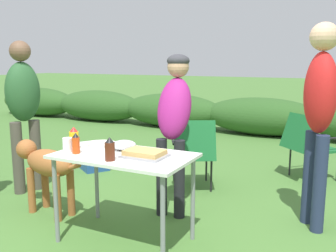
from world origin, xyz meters
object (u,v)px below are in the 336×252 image
object	(u,v)px
hot_sauce_bottle	(76,144)
mixing_bowl	(124,145)
mustard_bottle	(74,138)
bbq_sauce_bottle	(110,149)
food_tray	(145,154)
camp_chair_green_behind_table	(193,150)
standing_person_in_red_jacket	(24,103)
dog	(46,165)
camp_chair_near_hedge	(308,143)
paper_cup_stack	(68,145)
folding_table	(124,164)
standing_person_in_dark_puffer	(320,106)
standing_person_in_gray_fleece	(174,114)
cooler_box	(93,156)
plate_stack	(102,144)

from	to	relation	value
hot_sauce_bottle	mixing_bowl	bearing A→B (deg)	46.41
mustard_bottle	bbq_sauce_bottle	bearing A→B (deg)	-19.54
food_tray	camp_chair_green_behind_table	bearing A→B (deg)	97.25
bbq_sauce_bottle	standing_person_in_red_jacket	size ratio (longest dim) A/B	0.11
dog	camp_chair_near_hedge	xyz separation A→B (m)	(2.14, 2.24, -0.01)
paper_cup_stack	bbq_sauce_bottle	xyz separation A→B (m)	(0.46, -0.06, 0.03)
mustard_bottle	hot_sauce_bottle	distance (m)	0.17
food_tray	mustard_bottle	bearing A→B (deg)	-177.35
folding_table	standing_person_in_dark_puffer	distance (m)	1.73
mixing_bowl	standing_person_in_gray_fleece	xyz separation A→B (m)	(0.19, 0.59, 0.20)
camp_chair_near_hedge	cooler_box	world-z (taller)	camp_chair_near_hedge
camp_chair_green_behind_table	bbq_sauce_bottle	bearing A→B (deg)	-118.88
mustard_bottle	camp_chair_near_hedge	xyz separation A→B (m)	(1.62, 2.42, -0.36)
mixing_bowl	dog	size ratio (longest dim) A/B	0.22
standing_person_in_dark_puffer	camp_chair_near_hedge	bearing A→B (deg)	156.43
bbq_sauce_bottle	standing_person_in_dark_puffer	distance (m)	1.81
folding_table	plate_stack	xyz separation A→B (m)	(-0.33, 0.16, 0.09)
standing_person_in_dark_puffer	mustard_bottle	bearing A→B (deg)	-93.59
mustard_bottle	camp_chair_green_behind_table	world-z (taller)	mustard_bottle
mixing_bowl	paper_cup_stack	xyz separation A→B (m)	(-0.36, -0.28, 0.02)
standing_person_in_red_jacket	plate_stack	bearing A→B (deg)	-86.16
standing_person_in_red_jacket	standing_person_in_dark_puffer	distance (m)	3.04
folding_table	food_tray	distance (m)	0.22
folding_table	standing_person_in_red_jacket	xyz separation A→B (m)	(-1.65, 0.52, 0.35)
paper_cup_stack	standing_person_in_dark_puffer	world-z (taller)	standing_person_in_dark_puffer
hot_sauce_bottle	camp_chair_green_behind_table	bearing A→B (deg)	76.45
paper_cup_stack	cooler_box	distance (m)	2.15
standing_person_in_red_jacket	camp_chair_green_behind_table	bearing A→B (deg)	-42.69
plate_stack	camp_chair_green_behind_table	distance (m)	1.33
paper_cup_stack	food_tray	bearing A→B (deg)	12.65
standing_person_in_dark_puffer	camp_chair_near_hedge	world-z (taller)	standing_person_in_dark_puffer
camp_chair_green_behind_table	standing_person_in_red_jacket	bearing A→B (deg)	179.33
mixing_bowl	cooler_box	bearing A→B (deg)	135.59
hot_sauce_bottle	standing_person_in_dark_puffer	size ratio (longest dim) A/B	0.10
plate_stack	hot_sauce_bottle	bearing A→B (deg)	-95.52
standing_person_in_red_jacket	cooler_box	xyz separation A→B (m)	(0.09, 1.06, -0.85)
bbq_sauce_bottle	cooler_box	xyz separation A→B (m)	(-1.57, 1.78, -0.65)
bbq_sauce_bottle	camp_chair_near_hedge	xyz separation A→B (m)	(1.13, 2.60, -0.36)
paper_cup_stack	camp_chair_near_hedge	world-z (taller)	paper_cup_stack
paper_cup_stack	bbq_sauce_bottle	world-z (taller)	bbq_sauce_bottle
plate_stack	camp_chair_near_hedge	world-z (taller)	camp_chair_near_hedge
mustard_bottle	cooler_box	xyz separation A→B (m)	(-1.08, 1.61, -0.66)
plate_stack	standing_person_in_gray_fleece	size ratio (longest dim) A/B	0.16
folding_table	hot_sauce_bottle	size ratio (longest dim) A/B	6.44
folding_table	camp_chair_near_hedge	world-z (taller)	camp_chair_near_hedge
food_tray	paper_cup_stack	world-z (taller)	paper_cup_stack
hot_sauce_bottle	standing_person_in_dark_puffer	distance (m)	2.07
bbq_sauce_bottle	standing_person_in_dark_puffer	xyz separation A→B (m)	(1.35, 1.18, 0.28)
camp_chair_green_behind_table	standing_person_in_gray_fleece	bearing A→B (deg)	-111.56
bbq_sauce_bottle	standing_person_in_gray_fleece	xyz separation A→B (m)	(0.09, 0.93, 0.15)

